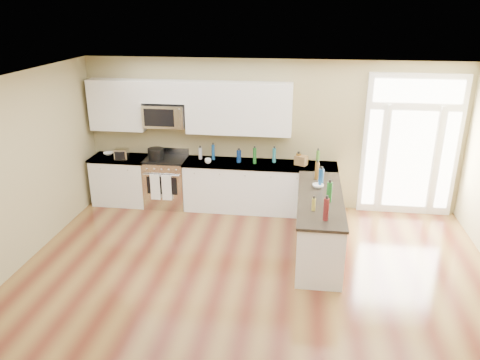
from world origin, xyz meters
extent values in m
plane|color=#5C2819|center=(0.00, 0.00, 0.00)|extent=(8.00, 8.00, 0.00)
plane|color=#9C9163|center=(0.00, 4.00, 1.40)|extent=(7.00, 0.00, 7.00)
plane|color=white|center=(0.00, 0.00, 2.80)|extent=(8.00, 8.00, 0.00)
cube|color=white|center=(-2.87, 3.69, 0.45)|extent=(1.06, 0.62, 0.90)
cube|color=black|center=(-2.87, 3.69, 0.05)|extent=(1.02, 0.52, 0.10)
cube|color=black|center=(-2.87, 3.69, 0.92)|extent=(1.10, 0.66, 0.04)
cube|color=white|center=(-0.16, 3.69, 0.45)|extent=(2.81, 0.62, 0.90)
cube|color=black|center=(-0.16, 3.69, 0.05)|extent=(2.77, 0.52, 0.10)
cube|color=black|center=(-0.16, 3.69, 0.92)|extent=(2.85, 0.66, 0.04)
cube|color=white|center=(0.93, 2.24, 0.45)|extent=(0.65, 2.28, 0.90)
cube|color=black|center=(0.93, 2.24, 0.05)|extent=(0.61, 2.18, 0.10)
cube|color=black|center=(0.93, 2.24, 0.92)|extent=(0.69, 2.32, 0.04)
cube|color=white|center=(-2.88, 3.83, 1.93)|extent=(1.04, 0.33, 0.95)
cube|color=white|center=(-0.57, 3.83, 1.93)|extent=(1.94, 0.33, 0.95)
cube|color=white|center=(-1.95, 3.83, 2.20)|extent=(0.82, 0.33, 0.40)
cube|color=silver|center=(-1.95, 3.80, 1.76)|extent=(0.78, 0.40, 0.42)
cube|color=black|center=(-2.01, 3.59, 1.76)|extent=(0.56, 0.01, 0.32)
cube|color=white|center=(2.55, 3.96, 1.30)|extent=(1.70, 0.08, 2.60)
cube|color=white|center=(2.55, 3.91, 1.05)|extent=(0.78, 0.02, 1.80)
cube|color=white|center=(1.89, 3.91, 1.05)|extent=(0.22, 0.02, 1.80)
cube|color=white|center=(3.21, 3.91, 1.05)|extent=(0.22, 0.02, 1.80)
cube|color=white|center=(2.55, 3.91, 2.30)|extent=(1.50, 0.02, 0.40)
cube|color=silver|center=(-1.96, 3.69, 0.46)|extent=(0.78, 0.64, 0.92)
cube|color=black|center=(-1.96, 3.69, 0.94)|extent=(0.78, 0.60, 0.03)
cube|color=silver|center=(-1.96, 3.99, 1.01)|extent=(0.78, 0.04, 0.14)
cube|color=black|center=(-1.96, 3.37, 0.52)|extent=(0.58, 0.01, 0.34)
cylinder|color=silver|center=(-1.96, 3.34, 0.74)|extent=(0.70, 0.02, 0.02)
cube|color=white|center=(-2.08, 3.33, 0.50)|extent=(0.18, 0.02, 0.50)
cube|color=white|center=(-1.86, 3.33, 0.50)|extent=(0.18, 0.02, 0.50)
cylinder|color=black|center=(-2.12, 3.62, 1.06)|extent=(0.32, 0.32, 0.23)
cube|color=silver|center=(-2.77, 3.55, 1.04)|extent=(0.26, 0.21, 0.21)
cube|color=brown|center=(0.60, 3.70, 1.03)|extent=(0.26, 0.23, 0.17)
imported|color=white|center=(-3.14, 3.79, 0.96)|extent=(0.25, 0.25, 0.05)
imported|color=white|center=(0.89, 2.60, 0.97)|extent=(0.18, 0.18, 0.06)
imported|color=white|center=(-1.11, 3.55, 0.99)|extent=(0.14, 0.14, 0.09)
cylinder|color=#19591E|center=(1.04, 2.05, 1.09)|extent=(0.08, 0.08, 0.31)
cylinder|color=navy|center=(0.93, 2.70, 1.08)|extent=(0.08, 0.08, 0.29)
cylinder|color=brown|center=(0.55, 3.73, 1.04)|extent=(0.09, 0.09, 0.20)
cylinder|color=olive|center=(0.81, 1.70, 1.03)|extent=(0.06, 0.06, 0.18)
cylinder|color=#26727F|center=(0.10, 3.79, 1.07)|extent=(0.06, 0.06, 0.27)
cylinder|color=#591919|center=(0.97, 1.40, 1.10)|extent=(0.08, 0.08, 0.32)
cylinder|color=#B2B2B7|center=(-1.30, 3.79, 1.05)|extent=(0.07, 0.07, 0.22)
cylinder|color=navy|center=(-0.55, 3.70, 1.05)|extent=(0.08, 0.08, 0.23)
cylinder|color=#3F7226|center=(0.90, 3.74, 1.08)|extent=(0.06, 0.06, 0.28)
cylinder|color=#19591E|center=(-0.25, 3.66, 1.09)|extent=(0.06, 0.06, 0.30)
cylinder|color=navy|center=(-1.05, 3.78, 1.09)|extent=(0.06, 0.06, 0.29)
cylinder|color=brown|center=(0.87, 3.00, 1.09)|extent=(0.07, 0.07, 0.30)
camera|label=1|loc=(0.61, -4.49, 3.72)|focal=35.00mm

